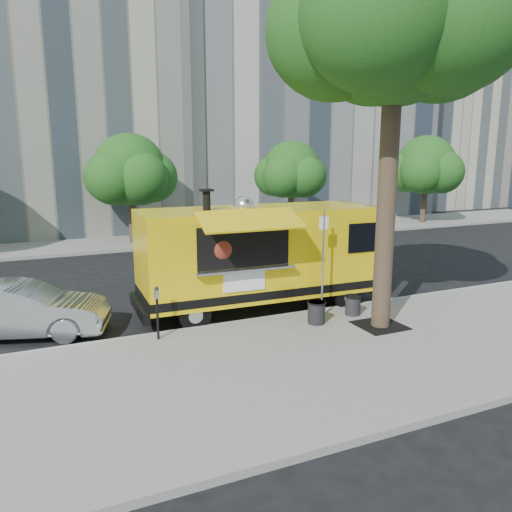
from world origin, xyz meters
The scene contains 17 objects.
ground centered at (0.00, 0.00, 0.00)m, with size 120.00×120.00×0.00m, color black.
sidewalk centered at (0.00, -4.00, 0.07)m, with size 60.00×6.00×0.15m, color gray.
curb centered at (0.00, -0.93, 0.07)m, with size 60.00×0.14×0.16m, color #999993.
far_sidewalk centered at (0.00, 13.50, 0.07)m, with size 60.00×5.00×0.15m, color gray.
building_mid centered at (12.00, 23.00, 10.00)m, with size 20.00×14.00×20.00m, color #ABA5A0.
building_right centered at (30.00, 24.00, 8.00)m, with size 16.00×12.00×16.00m, color #B4AE96.
street_tree centered at (2.60, -2.80, 8.01)m, with size 4.68×4.68×10.27m.
tree_well centered at (2.60, -2.80, 0.15)m, with size 1.20×1.20×0.02m, color black.
far_tree_b centered at (-1.00, 12.70, 3.83)m, with size 3.60×3.60×5.50m.
far_tree_c centered at (8.00, 12.40, 3.72)m, with size 3.24×3.24×5.21m.
far_tree_d centered at (18.00, 12.60, 3.89)m, with size 3.78×3.78×5.64m.
sign_post centered at (1.55, -1.55, 1.85)m, with size 0.28×0.06×3.00m.
parking_meter centered at (-3.00, -1.35, 0.98)m, with size 0.11×0.11×1.33m.
food_truck centered at (0.44, 0.17, 1.71)m, with size 7.43×3.51×3.65m.
sedan centered at (-6.07, 0.64, 0.71)m, with size 1.50×4.30×1.42m, color #A4A6AB.
trash_bin_left centered at (1.15, -1.94, 0.47)m, with size 0.50×0.50×0.60m.
trash_bin_right centered at (2.47, -1.73, 0.45)m, with size 0.47×0.47×0.56m.
Camera 1 is at (-5.55, -12.95, 4.63)m, focal length 35.00 mm.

